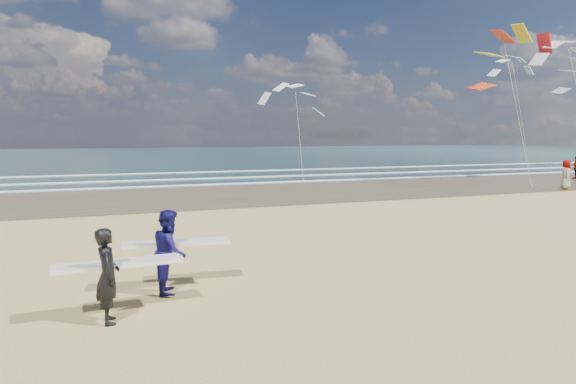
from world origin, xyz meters
name	(u,v)px	position (x,y,z in m)	size (l,w,h in m)	color
wet_sand_strip	(447,184)	(20.00, 18.00, 0.01)	(220.00, 12.00, 0.01)	#4C3F28
ocean	(232,155)	(20.00, 72.00, 0.01)	(220.00, 100.00, 0.02)	#1A393B
foam_breakers	(369,173)	(20.00, 28.10, 0.05)	(220.00, 11.70, 0.05)	white
surfer_near	(110,274)	(-1.61, -0.33, 0.84)	(2.22, 0.97, 1.64)	black
surfer_far	(170,251)	(-0.39, 0.98, 0.86)	(2.24, 1.19, 1.70)	#0F0D49
beachgoer_0	(566,175)	(24.27, 12.66, 0.87)	(0.85, 0.55, 1.74)	#423D30
kite_0	(511,80)	(24.19, 17.19, 6.81)	(7.43, 4.92, 11.22)	slate
kite_1	(298,120)	(12.66, 25.90, 4.33)	(5.32, 4.69, 7.98)	slate
kite_5	(518,101)	(38.45, 30.65, 6.62)	(5.46, 4.70, 12.27)	slate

